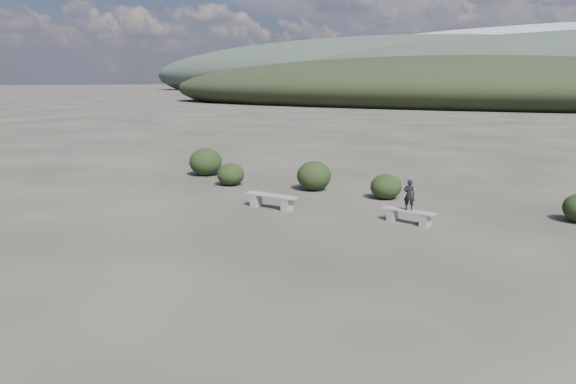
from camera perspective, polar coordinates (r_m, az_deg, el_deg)
The scene contains 8 objects.
ground at distance 13.94m, azimuth -9.32°, elevation -6.62°, with size 1200.00×1200.00×0.00m, color #2C2822.
bench_left at distance 18.92m, azimuth -1.71°, elevation -0.83°, with size 1.94×0.47×0.48m.
bench_right at distance 17.33m, azimuth 12.13°, elevation -2.34°, with size 1.70×0.60×0.42m.
seated_person at distance 17.19m, azimuth 12.21°, elevation -0.29°, with size 0.34×0.22×0.94m, color black.
shrub_a at distance 23.26m, azimuth -5.84°, elevation 1.80°, with size 1.13×1.13×0.92m, color black.
shrub_b at distance 22.10m, azimuth 2.66°, elevation 1.66°, with size 1.35×1.35×1.16m, color black.
shrub_c at distance 20.75m, azimuth 9.93°, elevation 0.55°, with size 1.15×1.15×0.92m, color black.
shrub_f at distance 25.85m, azimuth -8.36°, elevation 3.05°, with size 1.49×1.49×1.26m, color black.
Camera 1 is at (8.76, -9.99, 4.22)m, focal length 35.00 mm.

